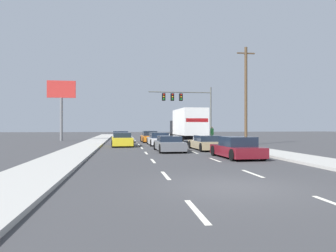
% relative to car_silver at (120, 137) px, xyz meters
% --- Properties ---
extents(ground_plane, '(140.00, 140.00, 0.00)m').
position_rel_car_silver_xyz_m(ground_plane, '(3.57, -2.02, -0.59)').
color(ground_plane, '#3D3D3F').
extents(sidewalk_right, '(2.53, 80.00, 0.14)m').
position_rel_car_silver_xyz_m(sidewalk_right, '(10.08, -7.02, -0.52)').
color(sidewalk_right, '#B2AFA8').
rests_on(sidewalk_right, ground_plane).
extents(sidewalk_left, '(2.53, 80.00, 0.14)m').
position_rel_car_silver_xyz_m(sidewalk_left, '(-2.95, -7.02, -0.52)').
color(sidewalk_left, '#B2AFA8').
rests_on(sidewalk_left, ground_plane).
extents(lane_markings, '(3.54, 62.00, 0.01)m').
position_rel_car_silver_xyz_m(lane_markings, '(3.57, -4.51, -0.58)').
color(lane_markings, silver).
rests_on(lane_markings, ground_plane).
extents(car_silver, '(2.07, 4.75, 1.30)m').
position_rel_car_silver_xyz_m(car_silver, '(0.00, 0.00, 0.00)').
color(car_silver, '#B7BABF').
rests_on(car_silver, ground_plane).
extents(car_yellow, '(2.06, 4.64, 1.25)m').
position_rel_car_silver_xyz_m(car_yellow, '(0.19, -6.74, -0.01)').
color(car_yellow, yellow).
rests_on(car_yellow, ground_plane).
extents(car_orange, '(1.94, 4.28, 1.30)m').
position_rel_car_silver_xyz_m(car_orange, '(3.35, 0.40, 0.00)').
color(car_orange, orange).
rests_on(car_orange, ground_plane).
extents(car_white, '(2.01, 4.68, 1.23)m').
position_rel_car_silver_xyz_m(car_white, '(3.71, -5.69, -0.02)').
color(car_white, white).
rests_on(car_white, ground_plane).
extents(car_gray, '(1.92, 4.51, 1.14)m').
position_rel_car_silver_xyz_m(car_gray, '(3.65, -13.22, -0.06)').
color(car_gray, slate).
rests_on(car_gray, ground_plane).
extents(box_truck, '(2.76, 8.30, 3.62)m').
position_rel_car_silver_xyz_m(box_truck, '(7.12, -3.14, 1.48)').
color(box_truck, white).
rests_on(box_truck, ground_plane).
extents(car_tan, '(1.97, 4.70, 1.13)m').
position_rel_car_silver_xyz_m(car_tan, '(6.72, -12.28, -0.06)').
color(car_tan, tan).
rests_on(car_tan, ground_plane).
extents(car_maroon, '(2.10, 4.27, 1.24)m').
position_rel_car_silver_xyz_m(car_maroon, '(6.84, -18.63, -0.03)').
color(car_maroon, maroon).
rests_on(car_maroon, ground_plane).
extents(traffic_signal_mast, '(8.36, 0.69, 7.03)m').
position_rel_car_silver_xyz_m(traffic_signal_mast, '(8.06, 4.41, 4.63)').
color(traffic_signal_mast, '#595B56').
rests_on(traffic_signal_mast, ground_plane).
extents(utility_pole_mid, '(1.80, 0.28, 9.61)m').
position_rel_car_silver_xyz_m(utility_pole_mid, '(12.23, -6.61, 4.36)').
color(utility_pole_mid, brown).
rests_on(utility_pole_mid, ground_plane).
extents(roadside_billboard, '(3.52, 0.36, 7.63)m').
position_rel_car_silver_xyz_m(roadside_billboard, '(-7.44, 5.33, 4.75)').
color(roadside_billboard, slate).
rests_on(roadside_billboard, ground_plane).
extents(pedestrian_near_corner, '(0.38, 0.38, 1.68)m').
position_rel_car_silver_xyz_m(pedestrian_near_corner, '(10.02, -2.40, 0.39)').
color(pedestrian_near_corner, '#3F3F42').
rests_on(pedestrian_near_corner, sidewalk_right).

